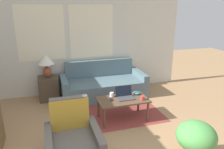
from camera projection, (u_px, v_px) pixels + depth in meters
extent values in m
cube|color=silver|center=(71.00, 42.00, 5.41)|extent=(5.87, 0.05, 2.60)
cube|color=white|center=(41.00, 33.00, 5.11)|extent=(1.10, 0.01, 1.30)
cube|color=white|center=(92.00, 32.00, 5.46)|extent=(1.10, 0.01, 1.30)
cube|color=brown|center=(113.00, 106.00, 4.94)|extent=(1.76, 2.01, 0.01)
cube|color=slate|center=(104.00, 88.00, 5.43)|extent=(1.77, 0.91, 0.41)
cube|color=slate|center=(100.00, 75.00, 5.73)|extent=(1.77, 0.12, 0.84)
cube|color=slate|center=(64.00, 90.00, 5.14)|extent=(0.14, 0.91, 0.56)
cube|color=slate|center=(139.00, 82.00, 5.68)|extent=(0.14, 0.91, 0.56)
cube|color=#514C47|center=(70.00, 125.00, 3.27)|extent=(0.54, 0.10, 0.91)
cube|color=#514C47|center=(97.00, 145.00, 3.10)|extent=(0.10, 0.78, 0.54)
cube|color=#A87F28|center=(70.00, 121.00, 3.18)|extent=(0.56, 0.01, 0.66)
cube|color=#4C3D2D|center=(49.00, 88.00, 5.24)|extent=(0.45, 0.45, 0.56)
ellipsoid|color=brown|center=(47.00, 72.00, 5.11)|extent=(0.19, 0.19, 0.26)
cylinder|color=tan|center=(47.00, 65.00, 5.06)|extent=(0.02, 0.02, 0.06)
cone|color=white|center=(46.00, 59.00, 5.02)|extent=(0.37, 0.37, 0.22)
cube|color=brown|center=(123.00, 100.00, 4.25)|extent=(0.98, 0.55, 0.03)
cylinder|color=brown|center=(104.00, 118.00, 3.99)|extent=(0.04, 0.04, 0.40)
cylinder|color=brown|center=(148.00, 112.00, 4.23)|extent=(0.04, 0.04, 0.40)
cylinder|color=brown|center=(98.00, 108.00, 4.40)|extent=(0.04, 0.04, 0.40)
cylinder|color=brown|center=(138.00, 102.00, 4.64)|extent=(0.04, 0.04, 0.40)
cube|color=#47474C|center=(126.00, 98.00, 4.25)|extent=(0.34, 0.20, 0.02)
cube|color=black|center=(123.00, 91.00, 4.33)|extent=(0.34, 0.06, 0.20)
cylinder|color=white|center=(112.00, 95.00, 4.33)|extent=(0.08, 0.08, 0.09)
cylinder|color=#B23D38|center=(142.00, 98.00, 4.19)|extent=(0.08, 0.08, 0.08)
ellipsoid|color=teal|center=(137.00, 93.00, 4.47)|extent=(0.15, 0.15, 0.06)
cube|color=black|center=(111.00, 99.00, 4.21)|extent=(0.06, 0.15, 0.02)
ellipsoid|color=#4C9347|center=(196.00, 136.00, 3.00)|extent=(0.55, 0.55, 0.41)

